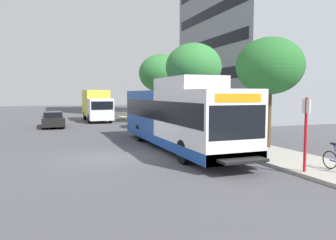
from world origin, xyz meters
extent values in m
plane|color=#4C4C51|center=(0.00, 8.00, 0.00)|extent=(120.00, 120.00, 0.00)
cube|color=#A8A399|center=(7.00, 6.00, 0.07)|extent=(3.00, 56.00, 0.14)
cube|color=white|center=(3.72, -1.69, 1.69)|extent=(2.54, 5.80, 2.73)
cube|color=#19479E|center=(3.72, 4.11, 1.69)|extent=(2.54, 5.80, 2.73)
cube|color=#19479E|center=(3.72, 1.21, 0.54)|extent=(2.57, 11.60, 0.44)
cube|color=black|center=(3.72, 1.21, 2.05)|extent=(2.58, 11.25, 0.96)
cube|color=black|center=(3.72, -4.55, 1.85)|extent=(2.34, 0.10, 1.24)
cube|color=orange|center=(3.72, -4.56, 2.72)|extent=(1.90, 0.08, 0.32)
cube|color=white|center=(3.72, -0.24, 3.35)|extent=(2.16, 4.06, 0.60)
cube|color=black|center=(3.72, -4.94, 0.55)|extent=(1.78, 0.60, 0.10)
cylinder|color=black|center=(2.59, -2.39, 0.50)|extent=(0.30, 1.00, 1.00)
cylinder|color=black|center=(4.85, -2.39, 0.50)|extent=(0.30, 1.00, 1.00)
cylinder|color=black|center=(2.59, 4.40, 0.50)|extent=(0.30, 1.00, 1.00)
cylinder|color=black|center=(4.85, 4.40, 0.50)|extent=(0.30, 1.00, 1.00)
cylinder|color=red|center=(5.80, -5.62, 1.44)|extent=(0.10, 0.10, 2.60)
cube|color=white|center=(5.78, -5.62, 2.44)|extent=(0.04, 0.36, 0.48)
torus|color=black|center=(6.98, -5.62, 0.47)|extent=(0.04, 0.66, 0.66)
cylinder|color=navy|center=(6.98, -5.84, 0.46)|extent=(0.05, 0.45, 0.08)
cube|color=black|center=(6.98, -5.77, 1.08)|extent=(0.12, 0.24, 0.06)
cylinder|color=#4C3823|center=(7.99, -0.79, 1.57)|extent=(0.28, 0.28, 2.86)
ellipsoid|color=#286B2D|center=(7.99, -0.79, 4.28)|extent=(3.39, 3.39, 2.88)
cylinder|color=#4C3823|center=(7.70, 7.68, 1.72)|extent=(0.28, 0.28, 3.16)
ellipsoid|color=#337A38|center=(7.70, 7.68, 4.86)|extent=(4.16, 4.16, 3.54)
cylinder|color=#4C3823|center=(7.79, 15.22, 1.68)|extent=(0.28, 0.28, 3.08)
ellipsoid|color=#337A38|center=(7.79, 15.22, 4.83)|extent=(4.31, 4.31, 3.66)
cube|color=black|center=(-2.18, 14.93, 0.55)|extent=(1.80, 4.50, 0.70)
cube|color=black|center=(-2.18, 15.03, 1.05)|extent=(1.48, 2.34, 0.56)
cylinder|color=black|center=(-2.98, 13.58, 0.32)|extent=(0.20, 0.64, 0.64)
cylinder|color=black|center=(-1.38, 13.58, 0.32)|extent=(0.20, 0.64, 0.64)
cylinder|color=black|center=(-2.98, 16.28, 0.32)|extent=(0.20, 0.64, 0.64)
cylinder|color=black|center=(-1.38, 16.28, 0.32)|extent=(0.20, 0.64, 0.64)
cube|color=silver|center=(2.27, 17.34, 1.35)|extent=(2.30, 2.00, 2.10)
cube|color=yellow|center=(2.27, 20.84, 1.90)|extent=(2.30, 5.00, 2.70)
cube|color=black|center=(2.27, 16.37, 1.75)|extent=(2.07, 0.08, 0.80)
cylinder|color=black|center=(1.24, 17.78, 0.46)|extent=(0.26, 0.92, 0.92)
cylinder|color=black|center=(3.30, 17.78, 0.46)|extent=(0.26, 0.92, 0.92)
cylinder|color=black|center=(1.24, 21.92, 0.46)|extent=(0.26, 0.92, 0.92)
cylinder|color=black|center=(3.30, 21.92, 0.46)|extent=(0.26, 0.92, 0.92)
cube|color=black|center=(19.78, 16.95, 1.63)|extent=(12.08, 14.83, 1.10)
cube|color=black|center=(19.78, 16.95, 4.88)|extent=(12.08, 14.83, 1.10)
cube|color=black|center=(19.78, 16.95, 8.13)|extent=(12.08, 14.83, 1.10)
cube|color=black|center=(19.78, 16.95, 11.39)|extent=(12.08, 14.83, 1.10)
camera|label=1|loc=(-2.61, -14.39, 2.87)|focal=34.51mm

